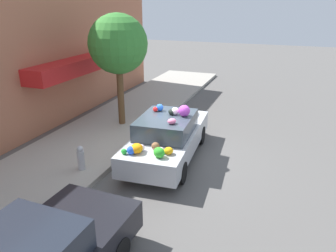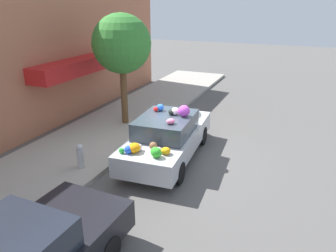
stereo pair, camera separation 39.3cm
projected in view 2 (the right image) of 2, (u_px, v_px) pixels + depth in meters
name	position (u px, v px, depth m)	size (l,w,h in m)	color
ground_plane	(165.00, 157.00, 10.09)	(60.00, 60.00, 0.00)	#565451
sidewalk_curb	(92.00, 141.00, 11.05)	(24.00, 3.20, 0.15)	#9E998E
building_facade	(31.00, 48.00, 10.90)	(18.00, 1.20, 6.20)	#B26B4C
street_tree	(122.00, 44.00, 11.47)	(2.09, 2.09, 4.00)	brown
fire_hydrant	(80.00, 156.00, 9.02)	(0.20, 0.20, 0.70)	#B2B2B7
art_car	(167.00, 136.00, 9.74)	(4.42, 1.98, 1.72)	#B7BABF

